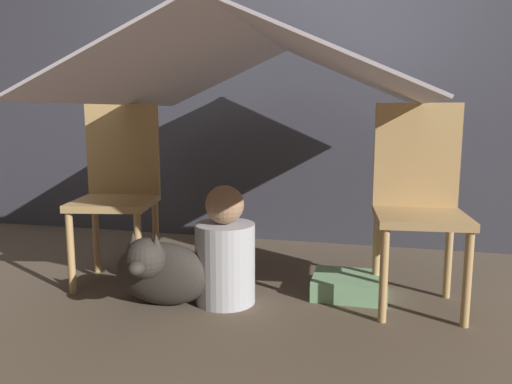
{
  "coord_description": "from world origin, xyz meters",
  "views": [
    {
      "loc": [
        0.56,
        -2.1,
        0.9
      ],
      "look_at": [
        0.0,
        0.2,
        0.52
      ],
      "focal_mm": 35.0,
      "sensor_mm": 36.0,
      "label": 1
    }
  ],
  "objects_px": {
    "chair_left": "(118,186)",
    "person_front": "(225,254)",
    "chair_right": "(419,197)",
    "dog": "(160,271)"
  },
  "relations": [
    {
      "from": "chair_left",
      "to": "chair_right",
      "type": "relative_size",
      "value": 1.0
    },
    {
      "from": "chair_right",
      "to": "dog",
      "type": "bearing_deg",
      "value": -168.88
    },
    {
      "from": "chair_right",
      "to": "dog",
      "type": "height_order",
      "value": "chair_right"
    },
    {
      "from": "chair_left",
      "to": "chair_right",
      "type": "bearing_deg",
      "value": -10.67
    },
    {
      "from": "chair_right",
      "to": "dog",
      "type": "xyz_separation_m",
      "value": [
        -1.15,
        -0.34,
        -0.33
      ]
    },
    {
      "from": "chair_left",
      "to": "person_front",
      "type": "height_order",
      "value": "chair_left"
    },
    {
      "from": "chair_right",
      "to": "person_front",
      "type": "xyz_separation_m",
      "value": [
        -0.87,
        -0.2,
        -0.27
      ]
    },
    {
      "from": "chair_right",
      "to": "person_front",
      "type": "distance_m",
      "value": 0.94
    },
    {
      "from": "person_front",
      "to": "chair_right",
      "type": "bearing_deg",
      "value": 13.19
    },
    {
      "from": "person_front",
      "to": "dog",
      "type": "height_order",
      "value": "person_front"
    }
  ]
}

